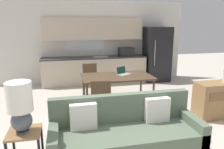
{
  "coord_description": "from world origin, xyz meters",
  "views": [
    {
      "loc": [
        -1.0,
        -2.78,
        1.99
      ],
      "look_at": [
        -0.04,
        1.5,
        0.95
      ],
      "focal_mm": 35.0,
      "sensor_mm": 36.0,
      "label": 1
    }
  ],
  "objects_px": {
    "refrigerator": "(157,54)",
    "laptop": "(123,72)",
    "couch": "(125,133)",
    "credenza": "(220,99)",
    "table_lamp": "(20,105)",
    "dining_chair_far_left": "(91,78)",
    "side_table": "(26,145)",
    "dining_table": "(117,78)",
    "dining_chair_near_left": "(101,97)"
  },
  "relations": [
    {
      "from": "dining_chair_far_left",
      "to": "table_lamp",
      "type": "bearing_deg",
      "value": -115.78
    },
    {
      "from": "side_table",
      "to": "dining_chair_near_left",
      "type": "bearing_deg",
      "value": 47.46
    },
    {
      "from": "refrigerator",
      "to": "table_lamp",
      "type": "xyz_separation_m",
      "value": [
        -3.75,
        -4.18,
        0.04
      ]
    },
    {
      "from": "dining_chair_near_left",
      "to": "dining_chair_far_left",
      "type": "xyz_separation_m",
      "value": [
        0.01,
        1.68,
        0.0
      ]
    },
    {
      "from": "couch",
      "to": "laptop",
      "type": "relative_size",
      "value": 5.61
    },
    {
      "from": "refrigerator",
      "to": "dining_chair_near_left",
      "type": "xyz_separation_m",
      "value": [
        -2.46,
        -2.8,
        -0.43
      ]
    },
    {
      "from": "dining_chair_near_left",
      "to": "side_table",
      "type": "bearing_deg",
      "value": 55.03
    },
    {
      "from": "refrigerator",
      "to": "credenza",
      "type": "relative_size",
      "value": 1.74
    },
    {
      "from": "table_lamp",
      "to": "side_table",
      "type": "bearing_deg",
      "value": 19.28
    },
    {
      "from": "refrigerator",
      "to": "laptop",
      "type": "xyz_separation_m",
      "value": [
        -1.73,
        -1.84,
        -0.15
      ]
    },
    {
      "from": "couch",
      "to": "dining_table",
      "type": "bearing_deg",
      "value": 79.5
    },
    {
      "from": "couch",
      "to": "side_table",
      "type": "distance_m",
      "value": 1.43
    },
    {
      "from": "dining_table",
      "to": "dining_chair_far_left",
      "type": "xyz_separation_m",
      "value": [
        -0.55,
        0.84,
        -0.17
      ]
    },
    {
      "from": "dining_chair_far_left",
      "to": "dining_table",
      "type": "bearing_deg",
      "value": -60.05
    },
    {
      "from": "refrigerator",
      "to": "table_lamp",
      "type": "relative_size",
      "value": 2.74
    },
    {
      "from": "table_lamp",
      "to": "laptop",
      "type": "bearing_deg",
      "value": 49.3
    },
    {
      "from": "table_lamp",
      "to": "dining_chair_far_left",
      "type": "height_order",
      "value": "table_lamp"
    },
    {
      "from": "refrigerator",
      "to": "laptop",
      "type": "height_order",
      "value": "refrigerator"
    },
    {
      "from": "refrigerator",
      "to": "table_lamp",
      "type": "distance_m",
      "value": 5.61
    },
    {
      "from": "dining_table",
      "to": "dining_chair_near_left",
      "type": "height_order",
      "value": "dining_chair_near_left"
    },
    {
      "from": "dining_table",
      "to": "couch",
      "type": "xyz_separation_m",
      "value": [
        -0.39,
        -2.09,
        -0.33
      ]
    },
    {
      "from": "table_lamp",
      "to": "laptop",
      "type": "height_order",
      "value": "table_lamp"
    },
    {
      "from": "refrigerator",
      "to": "couch",
      "type": "relative_size",
      "value": 0.82
    },
    {
      "from": "side_table",
      "to": "dining_chair_near_left",
      "type": "distance_m",
      "value": 1.87
    },
    {
      "from": "refrigerator",
      "to": "credenza",
      "type": "height_order",
      "value": "refrigerator"
    },
    {
      "from": "dining_table",
      "to": "laptop",
      "type": "relative_size",
      "value": 4.2
    },
    {
      "from": "dining_table",
      "to": "laptop",
      "type": "xyz_separation_m",
      "value": [
        0.18,
        0.12,
        0.1
      ]
    },
    {
      "from": "dining_table",
      "to": "side_table",
      "type": "distance_m",
      "value": 2.87
    },
    {
      "from": "refrigerator",
      "to": "dining_table",
      "type": "height_order",
      "value": "refrigerator"
    },
    {
      "from": "side_table",
      "to": "credenza",
      "type": "height_order",
      "value": "credenza"
    },
    {
      "from": "credenza",
      "to": "laptop",
      "type": "height_order",
      "value": "laptop"
    },
    {
      "from": "refrigerator",
      "to": "couch",
      "type": "xyz_separation_m",
      "value": [
        -2.3,
        -4.06,
        -0.58
      ]
    },
    {
      "from": "dining_chair_far_left",
      "to": "credenza",
      "type": "bearing_deg",
      "value": -41.99
    },
    {
      "from": "dining_table",
      "to": "side_table",
      "type": "height_order",
      "value": "dining_table"
    },
    {
      "from": "laptop",
      "to": "dining_chair_near_left",
      "type": "bearing_deg",
      "value": -156.91
    },
    {
      "from": "dining_table",
      "to": "laptop",
      "type": "bearing_deg",
      "value": 34.58
    },
    {
      "from": "couch",
      "to": "credenza",
      "type": "bearing_deg",
      "value": 20.56
    },
    {
      "from": "table_lamp",
      "to": "credenza",
      "type": "bearing_deg",
      "value": 14.84
    },
    {
      "from": "dining_table",
      "to": "laptop",
      "type": "distance_m",
      "value": 0.24
    },
    {
      "from": "dining_chair_near_left",
      "to": "laptop",
      "type": "height_order",
      "value": "laptop"
    },
    {
      "from": "credenza",
      "to": "dining_chair_near_left",
      "type": "xyz_separation_m",
      "value": [
        -2.53,
        0.37,
        0.12
      ]
    },
    {
      "from": "dining_chair_far_left",
      "to": "side_table",
      "type": "bearing_deg",
      "value": -115.56
    },
    {
      "from": "table_lamp",
      "to": "credenza",
      "type": "height_order",
      "value": "table_lamp"
    },
    {
      "from": "dining_chair_near_left",
      "to": "dining_table",
      "type": "bearing_deg",
      "value": -115.97
    },
    {
      "from": "dining_table",
      "to": "side_table",
      "type": "relative_size",
      "value": 2.85
    },
    {
      "from": "refrigerator",
      "to": "side_table",
      "type": "bearing_deg",
      "value": -131.76
    },
    {
      "from": "dining_chair_near_left",
      "to": "dining_chair_far_left",
      "type": "relative_size",
      "value": 1.0
    },
    {
      "from": "table_lamp",
      "to": "dining_chair_far_left",
      "type": "xyz_separation_m",
      "value": [
        1.29,
        3.06,
        -0.47
      ]
    },
    {
      "from": "couch",
      "to": "laptop",
      "type": "distance_m",
      "value": 2.33
    },
    {
      "from": "dining_chair_far_left",
      "to": "laptop",
      "type": "bearing_deg",
      "value": -47.66
    }
  ]
}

